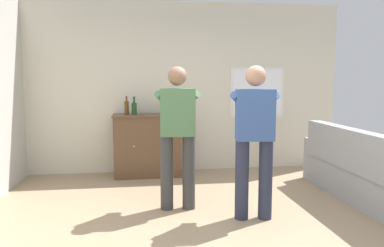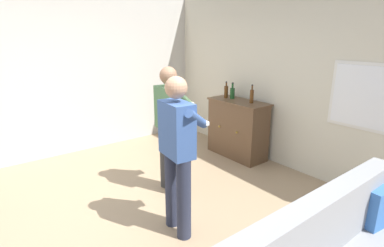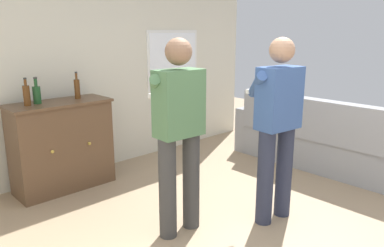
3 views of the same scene
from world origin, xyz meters
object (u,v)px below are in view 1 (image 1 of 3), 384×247
object	(u,v)px
bottle_liquor_amber	(127,107)
bottle_spirits_clear	(163,107)
person_standing_right	(254,135)
sideboard_cabinet	(148,145)
bottle_wine_green	(134,108)
couch	(367,177)
person_standing_left	(178,131)

from	to	relation	value
bottle_liquor_amber	bottle_spirits_clear	size ratio (longest dim) A/B	0.95
bottle_spirits_clear	person_standing_right	xyz separation A→B (m)	(0.86, -2.06, -0.17)
sideboard_cabinet	bottle_wine_green	size ratio (longest dim) A/B	3.89
couch	person_standing_right	xyz separation A→B (m)	(-1.53, -0.26, 0.59)
person_standing_right	bottle_spirits_clear	bearing A→B (deg)	112.65
sideboard_cabinet	person_standing_right	world-z (taller)	person_standing_right
sideboard_cabinet	bottle_spirits_clear	bearing A→B (deg)	8.75
person_standing_left	bottle_spirits_clear	bearing A→B (deg)	92.42
bottle_wine_green	person_standing_left	distance (m)	1.73
person_standing_left	bottle_wine_green	bearing A→B (deg)	107.49
bottle_wine_green	person_standing_left	xyz separation A→B (m)	(0.52, -1.64, -0.15)
bottle_wine_green	bottle_liquor_amber	bearing A→B (deg)	-161.97
sideboard_cabinet	person_standing_right	bearing A→B (deg)	-61.34
couch	bottle_wine_green	world-z (taller)	bottle_wine_green
couch	bottle_liquor_amber	size ratio (longest dim) A/B	9.16
bottle_wine_green	person_standing_left	bearing A→B (deg)	-72.51
bottle_liquor_amber	couch	bearing A→B (deg)	-31.06
person_standing_left	sideboard_cabinet	bearing A→B (deg)	101.19
bottle_spirits_clear	couch	bearing A→B (deg)	-37.10
bottle_liquor_amber	person_standing_right	bearing A→B (deg)	-55.00
sideboard_cabinet	bottle_wine_green	xyz separation A→B (m)	(-0.20, 0.05, 0.59)
bottle_liquor_amber	person_standing_left	distance (m)	1.73
bottle_wine_green	bottle_liquor_amber	distance (m)	0.12
couch	bottle_spirits_clear	size ratio (longest dim) A/B	8.69
bottle_wine_green	person_standing_right	world-z (taller)	person_standing_right
sideboard_cabinet	bottle_liquor_amber	world-z (taller)	bottle_liquor_amber
sideboard_cabinet	person_standing_left	distance (m)	1.68
couch	bottle_wine_green	size ratio (longest dim) A/B	9.42
bottle_wine_green	bottle_liquor_amber	size ratio (longest dim) A/B	0.97
couch	bottle_spirits_clear	distance (m)	3.09
sideboard_cabinet	couch	bearing A→B (deg)	-33.87
bottle_liquor_amber	person_standing_left	bearing A→B (deg)	-68.45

